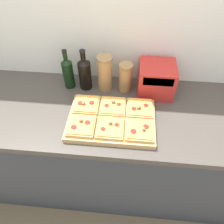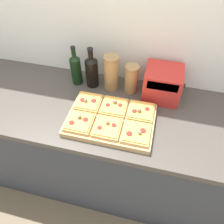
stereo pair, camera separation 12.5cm
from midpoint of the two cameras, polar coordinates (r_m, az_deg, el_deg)
The scene contains 15 objects.
ground_plane at distance 2.00m, azimuth -2.07°, elevation -24.55°, with size 12.00×12.00×0.00m, color brown.
wall_back at distance 1.43m, azimuth 4.04°, elevation 20.18°, with size 6.00×0.06×2.50m.
kitchen_counter at distance 1.71m, azimuth 0.35°, elevation -9.75°, with size 2.63×0.67×0.93m.
cutting_board at distance 1.26m, azimuth 2.51°, elevation -2.29°, with size 0.50×0.34×0.04m, color tan.
pizza_slice_back_left at distance 1.32m, azimuth -3.50°, elevation 2.48°, with size 0.15×0.15×0.05m.
pizza_slice_back_center at distance 1.29m, azimuth 3.32°, elevation 1.31°, with size 0.15×0.15×0.05m.
pizza_slice_back_right at distance 1.28m, azimuth 10.28°, elevation 0.05°, with size 0.15×0.15×0.05m.
pizza_slice_front_left at distance 1.22m, azimuth -5.62°, elevation -2.77°, with size 0.15×0.15×0.05m.
pizza_slice_front_center at distance 1.19m, azimuth 1.74°, elevation -4.20°, with size 0.15×0.15×0.05m.
pizza_slice_front_right at distance 1.18m, azimuth 9.37°, elevation -5.62°, with size 0.15×0.15×0.05m.
olive_oil_bottle at distance 1.47m, azimuth -6.99°, elevation 11.04°, with size 0.07×0.07×0.27m.
wine_bottle at distance 1.44m, azimuth -2.79°, elevation 10.57°, with size 0.08×0.08×0.28m.
grain_jar_tall at distance 1.41m, azimuth 2.27°, elevation 10.03°, with size 0.10×0.10×0.24m.
grain_jar_short at distance 1.41m, azimuth 7.64°, elevation 8.42°, with size 0.09×0.09×0.20m.
toaster_oven at distance 1.41m, azimuth 15.52°, elevation 7.03°, with size 0.25×0.21×0.20m.
Camera 2 is at (0.27, -0.57, 1.91)m, focal length 35.00 mm.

